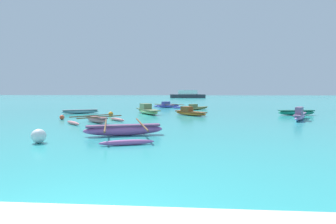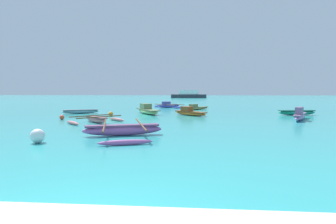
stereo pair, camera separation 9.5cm
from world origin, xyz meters
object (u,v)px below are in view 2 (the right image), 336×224
(moored_boat_4, at_px, (190,112))
(distant_ferry, at_px, (189,95))
(moored_boat_1, at_px, (297,112))
(mooring_buoy_2, at_px, (111,114))
(moored_boat_2, at_px, (300,115))
(mooring_buoy_0, at_px, (38,136))
(moored_boat_0, at_px, (147,110))
(moored_boat_3, at_px, (123,130))
(moored_boat_6, at_px, (96,119))
(moored_boat_8, at_px, (169,105))
(moored_boat_5, at_px, (80,111))
(moored_boat_7, at_px, (196,108))
(mooring_buoy_1, at_px, (62,117))

(moored_boat_4, xyz_separation_m, distant_ferry, (-0.00, 54.71, 0.65))
(moored_boat_1, relative_size, mooring_buoy_2, 8.43)
(moored_boat_2, relative_size, mooring_buoy_2, 9.29)
(mooring_buoy_0, relative_size, distant_ferry, 0.05)
(moored_boat_0, xyz_separation_m, moored_boat_1, (12.21, -0.40, -0.07))
(distant_ferry, bearing_deg, moored_boat_3, -92.65)
(moored_boat_1, xyz_separation_m, moored_boat_4, (-8.59, -0.85, 0.02))
(moored_boat_2, distance_m, mooring_buoy_0, 15.79)
(moored_boat_1, height_order, moored_boat_2, moored_boat_2)
(moored_boat_2, relative_size, distant_ferry, 0.34)
(moored_boat_6, height_order, mooring_buoy_2, moored_boat_6)
(distant_ferry, bearing_deg, moored_boat_6, -95.53)
(moored_boat_3, xyz_separation_m, distant_ferry, (2.98, 64.43, 0.65))
(moored_boat_6, height_order, moored_boat_8, moored_boat_8)
(moored_boat_1, height_order, moored_boat_6, moored_boat_6)
(mooring_buoy_0, bearing_deg, moored_boat_2, 33.91)
(moored_boat_0, bearing_deg, moored_boat_8, 143.43)
(moored_boat_2, bearing_deg, moored_boat_0, 99.56)
(moored_boat_5, relative_size, distant_ferry, 0.31)
(moored_boat_2, relative_size, moored_boat_7, 1.22)
(moored_boat_5, height_order, distant_ferry, distant_ferry)
(moored_boat_8, xyz_separation_m, mooring_buoy_0, (-3.30, -21.63, 0.03))
(moored_boat_5, xyz_separation_m, moored_boat_7, (10.13, 5.55, 0.01))
(distant_ferry, bearing_deg, moored_boat_5, -99.99)
(moored_boat_3, bearing_deg, moored_boat_8, 71.88)
(moored_boat_6, height_order, mooring_buoy_0, mooring_buoy_0)
(moored_boat_3, relative_size, moored_boat_8, 1.20)
(moored_boat_0, xyz_separation_m, mooring_buoy_0, (-2.14, -12.86, -0.04))
(moored_boat_8, xyz_separation_m, mooring_buoy_1, (-6.26, -13.77, -0.08))
(moored_boat_1, xyz_separation_m, moored_boat_7, (-7.92, 5.79, -0.02))
(moored_boat_4, distance_m, distant_ferry, 54.71)
(mooring_buoy_1, bearing_deg, moored_boat_0, 44.42)
(moored_boat_2, relative_size, moored_boat_3, 0.70)
(moored_boat_2, bearing_deg, mooring_buoy_2, 113.03)
(moored_boat_4, distance_m, moored_boat_7, 6.67)
(moored_boat_2, xyz_separation_m, mooring_buoy_1, (-16.06, -0.95, -0.15))
(moored_boat_5, bearing_deg, moored_boat_4, -30.69)
(moored_boat_0, xyz_separation_m, moored_boat_6, (-2.19, -6.48, -0.11))
(moored_boat_0, relative_size, moored_boat_2, 1.17)
(moored_boat_7, height_order, mooring_buoy_1, moored_boat_7)
(moored_boat_3, distance_m, moored_boat_8, 19.75)
(moored_boat_4, xyz_separation_m, moored_boat_8, (-2.45, 10.02, -0.01))
(moored_boat_8, relative_size, distant_ferry, 0.40)
(moored_boat_6, xyz_separation_m, mooring_buoy_2, (-0.28, 4.03, -0.01))
(moored_boat_8, distance_m, mooring_buoy_1, 15.13)
(moored_boat_6, relative_size, mooring_buoy_0, 6.46)
(moored_boat_7, bearing_deg, moored_boat_1, -78.41)
(moored_boat_3, xyz_separation_m, mooring_buoy_0, (-2.77, -1.89, 0.02))
(mooring_buoy_0, bearing_deg, moored_boat_6, 90.43)
(moored_boat_0, xyz_separation_m, moored_boat_2, (10.96, -4.05, 0.01))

